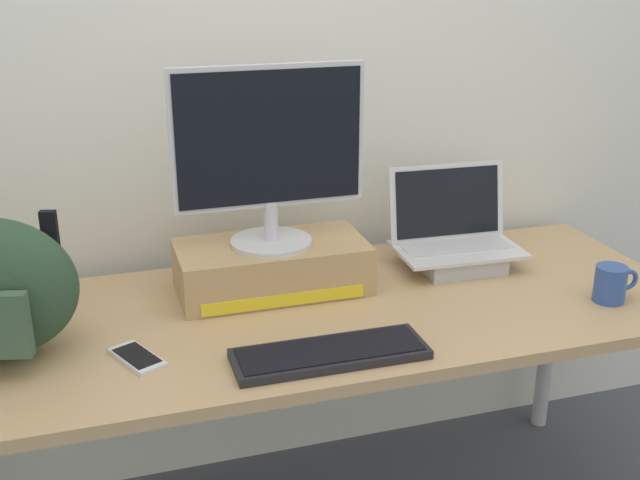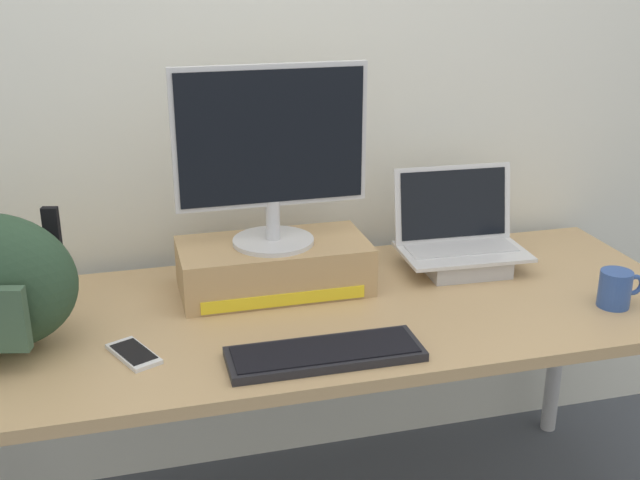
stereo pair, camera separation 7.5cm
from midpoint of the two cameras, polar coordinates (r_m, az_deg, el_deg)
The scene contains 9 objects.
back_wall at distance 2.25m, azimuth -4.67°, elevation 13.89°, with size 7.00×0.10×2.60m, color silver.
desk at distance 2.00m, azimuth -1.08°, elevation -6.59°, with size 1.92×0.74×0.71m.
toner_box_yellow at distance 2.05m, azimuth -4.56°, elevation -1.97°, with size 0.49×0.25×0.13m.
desktop_monitor at distance 1.95m, azimuth -4.80°, elevation 6.32°, with size 0.49×0.21×0.46m.
open_laptop at distance 2.23m, azimuth 8.87°, elevation -0.47°, with size 0.35×0.24×0.27m.
external_keyboard at distance 1.73m, azimuth -0.53°, elevation -8.27°, with size 0.43×0.15×0.02m.
coffee_mug at distance 2.10m, azimuth 19.47°, elevation -3.02°, with size 0.12×0.08×0.09m.
cell_phone at distance 1.78m, azimuth -14.37°, elevation -8.30°, with size 0.12×0.16×0.01m.
plush_toy at distance 2.12m, azimuth -21.96°, elevation -3.16°, with size 0.09×0.09×0.09m.
Camera 1 is at (-0.53, -1.70, 1.55)m, focal length 43.99 mm.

